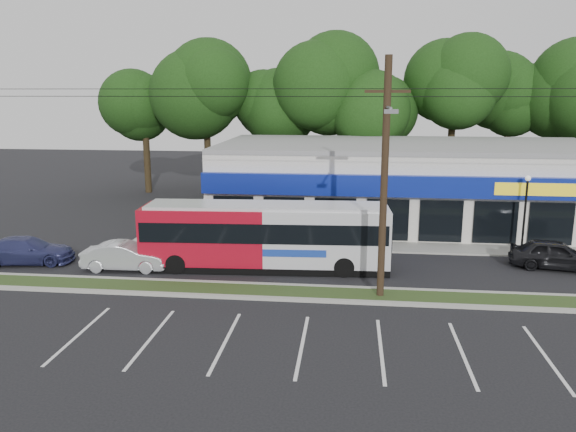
{
  "coord_description": "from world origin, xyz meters",
  "views": [
    {
      "loc": [
        1.63,
        -21.93,
        8.55
      ],
      "look_at": [
        -1.4,
        5.0,
        2.58
      ],
      "focal_mm": 35.0,
      "sensor_mm": 36.0,
      "label": 1
    }
  ],
  "objects_px": {
    "metrobus": "(265,235)",
    "pedestrian_a": "(356,232)",
    "car_blue": "(27,250)",
    "pedestrian_b": "(356,235)",
    "lamp_post": "(526,205)",
    "utility_pole": "(380,172)",
    "car_silver": "(126,256)",
    "car_dark": "(555,254)"
  },
  "relations": [
    {
      "from": "metrobus",
      "to": "pedestrian_a",
      "type": "bearing_deg",
      "value": 38.62
    },
    {
      "from": "car_blue",
      "to": "pedestrian_b",
      "type": "relative_size",
      "value": 2.57
    },
    {
      "from": "lamp_post",
      "to": "pedestrian_a",
      "type": "distance_m",
      "value": 9.16
    },
    {
      "from": "car_blue",
      "to": "pedestrian_a",
      "type": "bearing_deg",
      "value": -84.01
    },
    {
      "from": "utility_pole",
      "to": "car_silver",
      "type": "height_order",
      "value": "utility_pole"
    },
    {
      "from": "metrobus",
      "to": "car_blue",
      "type": "bearing_deg",
      "value": 179.49
    },
    {
      "from": "car_blue",
      "to": "pedestrian_a",
      "type": "xyz_separation_m",
      "value": [
        16.71,
        4.49,
        0.3
      ]
    },
    {
      "from": "lamp_post",
      "to": "car_blue",
      "type": "bearing_deg",
      "value": -169.38
    },
    {
      "from": "car_dark",
      "to": "car_silver",
      "type": "relative_size",
      "value": 1.03
    },
    {
      "from": "car_silver",
      "to": "pedestrian_b",
      "type": "distance_m",
      "value": 12.2
    },
    {
      "from": "pedestrian_b",
      "to": "pedestrian_a",
      "type": "bearing_deg",
      "value": -59.49
    },
    {
      "from": "utility_pole",
      "to": "car_silver",
      "type": "distance_m",
      "value": 13.25
    },
    {
      "from": "car_silver",
      "to": "car_blue",
      "type": "bearing_deg",
      "value": 81.9
    },
    {
      "from": "pedestrian_b",
      "to": "car_blue",
      "type": "bearing_deg",
      "value": 44.57
    },
    {
      "from": "lamp_post",
      "to": "metrobus",
      "type": "bearing_deg",
      "value": -162.3
    },
    {
      "from": "car_dark",
      "to": "pedestrian_b",
      "type": "distance_m",
      "value": 10.02
    },
    {
      "from": "lamp_post",
      "to": "pedestrian_b",
      "type": "distance_m",
      "value": 9.19
    },
    {
      "from": "lamp_post",
      "to": "metrobus",
      "type": "height_order",
      "value": "lamp_post"
    },
    {
      "from": "lamp_post",
      "to": "pedestrian_a",
      "type": "xyz_separation_m",
      "value": [
        -9.0,
        -0.33,
        -1.7
      ]
    },
    {
      "from": "utility_pole",
      "to": "lamp_post",
      "type": "relative_size",
      "value": 11.76
    },
    {
      "from": "utility_pole",
      "to": "pedestrian_a",
      "type": "bearing_deg",
      "value": 96.29
    },
    {
      "from": "pedestrian_a",
      "to": "utility_pole",
      "type": "bearing_deg",
      "value": 66.33
    },
    {
      "from": "car_dark",
      "to": "car_blue",
      "type": "distance_m",
      "value": 26.59
    },
    {
      "from": "car_blue",
      "to": "car_silver",
      "type": "bearing_deg",
      "value": -104.08
    },
    {
      "from": "lamp_post",
      "to": "pedestrian_b",
      "type": "relative_size",
      "value": 2.34
    },
    {
      "from": "pedestrian_b",
      "to": "lamp_post",
      "type": "bearing_deg",
      "value": -145.43
    },
    {
      "from": "utility_pole",
      "to": "pedestrian_a",
      "type": "relative_size",
      "value": 25.66
    },
    {
      "from": "lamp_post",
      "to": "car_silver",
      "type": "distance_m",
      "value": 21.05
    },
    {
      "from": "lamp_post",
      "to": "car_blue",
      "type": "distance_m",
      "value": 26.24
    },
    {
      "from": "metrobus",
      "to": "car_silver",
      "type": "relative_size",
      "value": 2.93
    },
    {
      "from": "car_dark",
      "to": "pedestrian_b",
      "type": "relative_size",
      "value": 2.36
    },
    {
      "from": "lamp_post",
      "to": "pedestrian_a",
      "type": "height_order",
      "value": "lamp_post"
    },
    {
      "from": "metrobus",
      "to": "car_silver",
      "type": "xyz_separation_m",
      "value": [
        -6.8,
        -1.0,
        -1.04
      ]
    },
    {
      "from": "metrobus",
      "to": "pedestrian_a",
      "type": "relative_size",
      "value": 6.27
    },
    {
      "from": "metrobus",
      "to": "pedestrian_a",
      "type": "xyz_separation_m",
      "value": [
        4.47,
        3.97,
        -0.75
      ]
    },
    {
      "from": "utility_pole",
      "to": "metrobus",
      "type": "height_order",
      "value": "utility_pole"
    },
    {
      "from": "pedestrian_a",
      "to": "car_dark",
      "type": "bearing_deg",
      "value": 136.09
    },
    {
      "from": "metrobus",
      "to": "car_silver",
      "type": "distance_m",
      "value": 6.95
    },
    {
      "from": "car_silver",
      "to": "pedestrian_b",
      "type": "bearing_deg",
      "value": -70.6
    },
    {
      "from": "utility_pole",
      "to": "car_blue",
      "type": "distance_m",
      "value": 18.43
    },
    {
      "from": "lamp_post",
      "to": "car_dark",
      "type": "xyz_separation_m",
      "value": [
        0.79,
        -2.76,
        -1.94
      ]
    },
    {
      "from": "metrobus",
      "to": "car_blue",
      "type": "distance_m",
      "value": 12.29
    }
  ]
}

